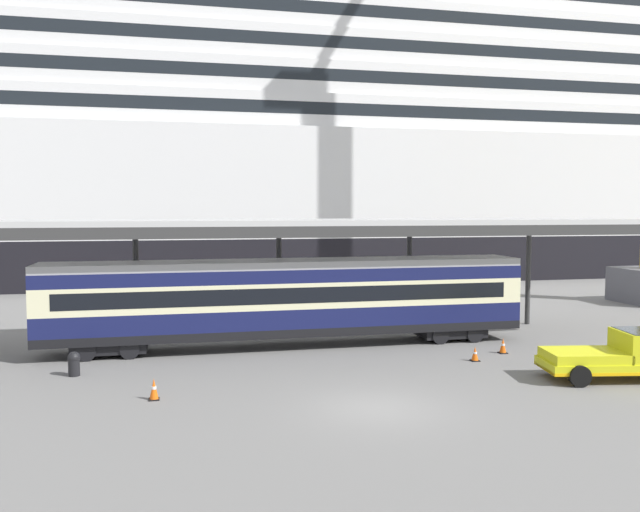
% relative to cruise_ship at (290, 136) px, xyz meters
% --- Properties ---
extents(ground_plane, '(400.00, 400.00, 0.00)m').
position_rel_cruise_ship_xyz_m(ground_plane, '(-5.04, -45.12, -13.91)').
color(ground_plane, slate).
extents(cruise_ship, '(138.40, 23.61, 38.74)m').
position_rel_cruise_ship_xyz_m(cruise_ship, '(0.00, 0.00, 0.00)').
color(cruise_ship, black).
rests_on(cruise_ship, ground).
extents(platform_canopy, '(35.57, 5.72, 6.01)m').
position_rel_cruise_ship_xyz_m(platform_canopy, '(-6.23, -34.60, -8.17)').
color(platform_canopy, '#B6B6B6').
rests_on(platform_canopy, ground).
extents(train_carriage, '(22.51, 2.81, 4.11)m').
position_rel_cruise_ship_xyz_m(train_carriage, '(-6.23, -35.03, -11.60)').
color(train_carriage, black).
rests_on(train_carriage, ground).
extents(service_truck, '(5.47, 2.93, 2.02)m').
position_rel_cruise_ship_xyz_m(service_truck, '(5.26, -43.74, -12.92)').
color(service_truck, yellow).
rests_on(service_truck, ground).
extents(traffic_cone_near, '(0.36, 0.36, 0.62)m').
position_rel_cruise_ship_xyz_m(traffic_cone_near, '(1.03, -39.74, -13.60)').
color(traffic_cone_near, black).
rests_on(traffic_cone_near, ground).
extents(traffic_cone_mid, '(0.36, 0.36, 0.69)m').
position_rel_cruise_ship_xyz_m(traffic_cone_mid, '(2.94, -38.63, -13.57)').
color(traffic_cone_mid, black).
rests_on(traffic_cone_mid, ground).
extents(traffic_cone_far, '(0.36, 0.36, 0.73)m').
position_rel_cruise_ship_xyz_m(traffic_cone_far, '(-12.22, -42.58, -13.55)').
color(traffic_cone_far, black).
rests_on(traffic_cone_far, ground).
extents(quay_bollard, '(0.48, 0.48, 0.96)m').
position_rel_cruise_ship_xyz_m(quay_bollard, '(-15.37, -38.61, -13.39)').
color(quay_bollard, black).
rests_on(quay_bollard, ground).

